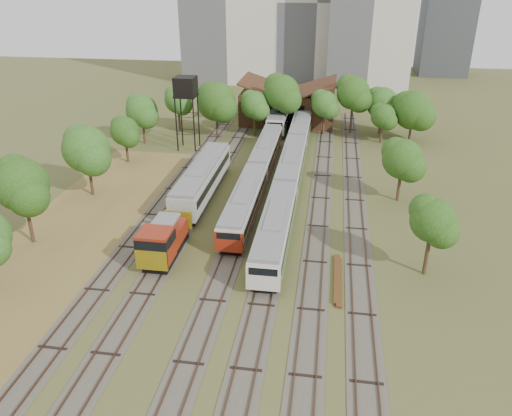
% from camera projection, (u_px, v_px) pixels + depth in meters
% --- Properties ---
extents(ground, '(240.00, 240.00, 0.00)m').
position_uv_depth(ground, '(229.00, 328.00, 37.57)').
color(ground, '#475123').
rests_on(ground, ground).
extents(dry_grass_patch, '(14.00, 60.00, 0.04)m').
position_uv_depth(dry_grass_patch, '(59.00, 255.00, 47.16)').
color(dry_grass_patch, brown).
rests_on(dry_grass_patch, ground).
extents(tracks, '(24.60, 80.00, 0.19)m').
position_uv_depth(tracks, '(265.00, 195.00, 59.97)').
color(tracks, '#4C473D').
rests_on(tracks, ground).
extents(railcar_red_set, '(2.68, 34.58, 3.31)m').
position_uv_depth(railcar_red_set, '(257.00, 175.00, 61.28)').
color(railcar_red_set, black).
rests_on(railcar_red_set, ground).
extents(railcar_green_set, '(2.85, 52.08, 3.52)m').
position_uv_depth(railcar_green_set, '(291.00, 167.00, 63.41)').
color(railcar_green_set, black).
rests_on(railcar_green_set, ground).
extents(railcar_rear, '(2.92, 16.08, 3.61)m').
position_uv_depth(railcar_rear, '(280.00, 116.00, 85.54)').
color(railcar_rear, black).
rests_on(railcar_rear, ground).
extents(shunter_locomotive, '(2.90, 8.10, 3.79)m').
position_uv_depth(shunter_locomotive, '(162.00, 242.00, 45.83)').
color(shunter_locomotive, black).
rests_on(shunter_locomotive, ground).
extents(old_grey_coach, '(3.07, 18.00, 3.79)m').
position_uv_depth(old_grey_coach, '(202.00, 179.00, 59.06)').
color(old_grey_coach, black).
rests_on(old_grey_coach, ground).
extents(water_tower, '(3.10, 3.10, 10.75)m').
position_uv_depth(water_tower, '(186.00, 89.00, 71.85)').
color(water_tower, black).
rests_on(water_tower, ground).
extents(rail_pile_near, '(0.51, 7.69, 0.26)m').
position_uv_depth(rail_pile_near, '(337.00, 278.00, 43.51)').
color(rail_pile_near, brown).
rests_on(rail_pile_near, ground).
extents(rail_pile_far, '(0.47, 7.46, 0.24)m').
position_uv_depth(rail_pile_far, '(339.00, 281.00, 43.03)').
color(rail_pile_far, brown).
rests_on(rail_pile_far, ground).
extents(maintenance_shed, '(16.45, 11.55, 7.58)m').
position_uv_depth(maintenance_shed, '(288.00, 105.00, 88.23)').
color(maintenance_shed, '#3D1D16').
rests_on(maintenance_shed, ground).
extents(tree_band_left, '(7.87, 55.06, 8.74)m').
position_uv_depth(tree_band_left, '(73.00, 161.00, 54.87)').
color(tree_band_left, '#382616').
rests_on(tree_band_left, ground).
extents(tree_band_far, '(42.98, 10.99, 9.66)m').
position_uv_depth(tree_band_far, '(305.00, 101.00, 79.48)').
color(tree_band_far, '#382616').
rests_on(tree_band_far, ground).
extents(tree_band_right, '(4.94, 41.69, 7.40)m').
position_uv_depth(tree_band_right, '(402.00, 157.00, 57.72)').
color(tree_band_right, '#382616').
rests_on(tree_band_right, ground).
extents(tower_centre, '(20.00, 18.00, 36.00)m').
position_uv_depth(tower_centre, '(319.00, 1.00, 118.87)').
color(tower_centre, '#B7B3A5').
rests_on(tower_centre, ground).
extents(tower_far_right, '(12.00, 12.00, 28.00)m').
position_uv_depth(tower_far_right, '(447.00, 17.00, 125.16)').
color(tower_far_right, '#3E4145').
rests_on(tower_far_right, ground).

